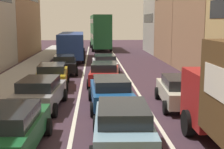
{
  "coord_description": "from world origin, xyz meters",
  "views": [
    {
      "loc": [
        -0.86,
        -3.12,
        4.1
      ],
      "look_at": [
        0.0,
        12.0,
        1.6
      ],
      "focal_mm": 51.2,
      "sensor_mm": 36.0,
      "label": 1
    }
  ],
  "objects_px": {
    "sedan_centre_lane_second": "(123,125)",
    "sedan_left_lane_fourth": "(52,75)",
    "sedan_centre_lane_fifth": "(105,63)",
    "hatchback_centre_lane_third": "(111,92)",
    "wagon_left_lane_second": "(10,128)",
    "sedan_right_lane_behind_truck": "(180,90)",
    "sedan_left_lane_third": "(40,92)",
    "coupe_centre_lane_fourth": "(105,73)",
    "sedan_left_lane_fifth": "(65,64)",
    "bus_mid_queue_primary": "(72,44)",
    "bus_far_queue_secondary": "(100,31)"
  },
  "relations": [
    {
      "from": "sedan_centre_lane_second",
      "to": "coupe_centre_lane_fourth",
      "type": "distance_m",
      "value": 10.66
    },
    {
      "from": "sedan_centre_lane_second",
      "to": "sedan_centre_lane_fifth",
      "type": "bearing_deg",
      "value": 2.33
    },
    {
      "from": "wagon_left_lane_second",
      "to": "sedan_left_lane_third",
      "type": "distance_m",
      "value": 5.19
    },
    {
      "from": "hatchback_centre_lane_third",
      "to": "sedan_left_lane_fourth",
      "type": "xyz_separation_m",
      "value": [
        -3.44,
        5.17,
        0.0
      ]
    },
    {
      "from": "sedan_left_lane_third",
      "to": "sedan_left_lane_fifth",
      "type": "bearing_deg",
      "value": 2.61
    },
    {
      "from": "sedan_centre_lane_second",
      "to": "bus_mid_queue_primary",
      "type": "distance_m",
      "value": 25.29
    },
    {
      "from": "wagon_left_lane_second",
      "to": "sedan_left_lane_fifth",
      "type": "xyz_separation_m",
      "value": [
        0.32,
        15.73,
        0.0
      ]
    },
    {
      "from": "sedan_left_lane_fourth",
      "to": "sedan_left_lane_fifth",
      "type": "xyz_separation_m",
      "value": [
        0.31,
        5.4,
        0.0
      ]
    },
    {
      "from": "sedan_centre_lane_fifth",
      "to": "bus_far_queue_secondary",
      "type": "relative_size",
      "value": 0.41
    },
    {
      "from": "sedan_left_lane_fifth",
      "to": "sedan_centre_lane_second",
      "type": "bearing_deg",
      "value": -171.57
    },
    {
      "from": "sedan_left_lane_third",
      "to": "sedan_centre_lane_fifth",
      "type": "distance_m",
      "value": 11.1
    },
    {
      "from": "sedan_left_lane_third",
      "to": "coupe_centre_lane_fourth",
      "type": "distance_m",
      "value": 6.51
    },
    {
      "from": "sedan_centre_lane_second",
      "to": "sedan_left_lane_third",
      "type": "bearing_deg",
      "value": 36.87
    },
    {
      "from": "sedan_left_lane_fourth",
      "to": "sedan_left_lane_fifth",
      "type": "relative_size",
      "value": 1.0
    },
    {
      "from": "wagon_left_lane_second",
      "to": "bus_far_queue_secondary",
      "type": "height_order",
      "value": "bus_far_queue_secondary"
    },
    {
      "from": "sedan_centre_lane_fifth",
      "to": "sedan_left_lane_fourth",
      "type": "bearing_deg",
      "value": 144.6
    },
    {
      "from": "hatchback_centre_lane_third",
      "to": "sedan_right_lane_behind_truck",
      "type": "distance_m",
      "value": 3.42
    },
    {
      "from": "sedan_left_lane_fourth",
      "to": "bus_far_queue_secondary",
      "type": "bearing_deg",
      "value": -10.52
    },
    {
      "from": "wagon_left_lane_second",
      "to": "sedan_right_lane_behind_truck",
      "type": "height_order",
      "value": "same"
    },
    {
      "from": "wagon_left_lane_second",
      "to": "sedan_left_lane_fourth",
      "type": "distance_m",
      "value": 10.33
    },
    {
      "from": "sedan_left_lane_third",
      "to": "sedan_centre_lane_fifth",
      "type": "relative_size",
      "value": 1.01
    },
    {
      "from": "sedan_centre_lane_second",
      "to": "sedan_left_lane_fifth",
      "type": "relative_size",
      "value": 0.99
    },
    {
      "from": "sedan_centre_lane_second",
      "to": "sedan_right_lane_behind_truck",
      "type": "bearing_deg",
      "value": -30.86
    },
    {
      "from": "sedan_left_lane_third",
      "to": "hatchback_centre_lane_third",
      "type": "bearing_deg",
      "value": -86.67
    },
    {
      "from": "wagon_left_lane_second",
      "to": "hatchback_centre_lane_third",
      "type": "bearing_deg",
      "value": -31.68
    },
    {
      "from": "sedan_centre_lane_second",
      "to": "sedan_left_lane_fifth",
      "type": "distance_m",
      "value": 15.89
    },
    {
      "from": "sedan_centre_lane_second",
      "to": "sedan_left_lane_third",
      "type": "xyz_separation_m",
      "value": [
        -3.49,
        5.02,
        0.0
      ]
    },
    {
      "from": "wagon_left_lane_second",
      "to": "coupe_centre_lane_fourth",
      "type": "xyz_separation_m",
      "value": [
        3.34,
        10.83,
        0.0
      ]
    },
    {
      "from": "sedan_centre_lane_second",
      "to": "coupe_centre_lane_fourth",
      "type": "xyz_separation_m",
      "value": [
        -0.24,
        10.66,
        0.0
      ]
    },
    {
      "from": "sedan_right_lane_behind_truck",
      "to": "bus_far_queue_secondary",
      "type": "xyz_separation_m",
      "value": [
        -3.24,
        32.39,
        2.03
      ]
    },
    {
      "from": "sedan_left_lane_fourth",
      "to": "hatchback_centre_lane_third",
      "type": "bearing_deg",
      "value": -149.36
    },
    {
      "from": "sedan_right_lane_behind_truck",
      "to": "bus_mid_queue_primary",
      "type": "bearing_deg",
      "value": 22.08
    },
    {
      "from": "sedan_left_lane_fourth",
      "to": "coupe_centre_lane_fourth",
      "type": "bearing_deg",
      "value": -84.45
    },
    {
      "from": "coupe_centre_lane_fourth",
      "to": "bus_far_queue_secondary",
      "type": "relative_size",
      "value": 0.42
    },
    {
      "from": "coupe_centre_lane_fourth",
      "to": "sedan_right_lane_behind_truck",
      "type": "height_order",
      "value": "same"
    },
    {
      "from": "bus_mid_queue_primary",
      "to": "sedan_left_lane_third",
      "type": "bearing_deg",
      "value": 177.64
    },
    {
      "from": "wagon_left_lane_second",
      "to": "coupe_centre_lane_fourth",
      "type": "height_order",
      "value": "same"
    },
    {
      "from": "bus_mid_queue_primary",
      "to": "sedan_centre_lane_fifth",
      "type": "bearing_deg",
      "value": -162.98
    },
    {
      "from": "sedan_left_lane_third",
      "to": "coupe_centre_lane_fourth",
      "type": "height_order",
      "value": "same"
    },
    {
      "from": "coupe_centre_lane_fourth",
      "to": "bus_mid_queue_primary",
      "type": "xyz_separation_m",
      "value": [
        -3.07,
        14.4,
        0.96
      ]
    },
    {
      "from": "coupe_centre_lane_fourth",
      "to": "bus_mid_queue_primary",
      "type": "distance_m",
      "value": 14.75
    },
    {
      "from": "coupe_centre_lane_fourth",
      "to": "sedan_centre_lane_fifth",
      "type": "xyz_separation_m",
      "value": [
        0.17,
        4.92,
        0.0
      ]
    },
    {
      "from": "sedan_centre_lane_second",
      "to": "bus_mid_queue_primary",
      "type": "xyz_separation_m",
      "value": [
        -3.31,
        25.05,
        0.96
      ]
    },
    {
      "from": "hatchback_centre_lane_third",
      "to": "sedan_centre_lane_fifth",
      "type": "xyz_separation_m",
      "value": [
        0.06,
        10.59,
        0.0
      ]
    },
    {
      "from": "sedan_centre_lane_second",
      "to": "sedan_left_lane_fourth",
      "type": "bearing_deg",
      "value": 21.44
    },
    {
      "from": "sedan_left_lane_fourth",
      "to": "sedan_centre_lane_fifth",
      "type": "distance_m",
      "value": 6.45
    },
    {
      "from": "coupe_centre_lane_fourth",
      "to": "bus_far_queue_secondary",
      "type": "bearing_deg",
      "value": 3.13
    },
    {
      "from": "wagon_left_lane_second",
      "to": "sedan_left_lane_fifth",
      "type": "height_order",
      "value": "same"
    },
    {
      "from": "sedan_right_lane_behind_truck",
      "to": "coupe_centre_lane_fourth",
      "type": "bearing_deg",
      "value": 36.02
    },
    {
      "from": "bus_mid_queue_primary",
      "to": "bus_far_queue_secondary",
      "type": "height_order",
      "value": "bus_far_queue_secondary"
    }
  ]
}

